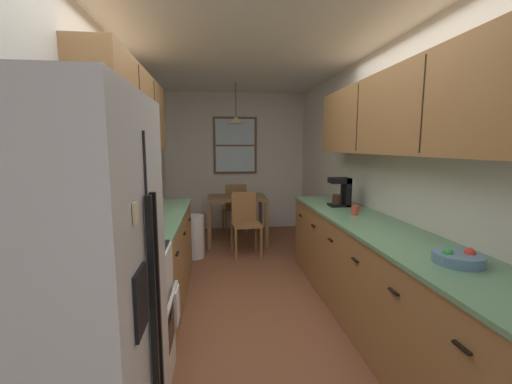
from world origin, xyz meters
TOP-DOWN VIEW (x-y plane):
  - ground_plane at (0.00, 1.00)m, footprint 12.00×12.00m
  - wall_left at (-1.35, 1.00)m, footprint 0.10×9.00m
  - wall_right at (1.35, 1.00)m, footprint 0.10×9.00m
  - wall_back at (0.00, 3.65)m, footprint 4.40×0.10m
  - ceiling_slab at (0.00, 1.00)m, footprint 4.40×9.00m
  - refrigerator at (-0.96, -1.31)m, footprint 0.71×0.77m
  - stove_range at (-0.99, -0.58)m, footprint 0.66×0.65m
  - microwave_over_range at (-1.11, -0.58)m, footprint 0.39×0.57m
  - counter_left at (-1.00, 0.70)m, footprint 0.64×1.92m
  - upper_cabinets_left at (-1.14, 0.65)m, footprint 0.33×2.00m
  - counter_right at (1.00, 0.03)m, footprint 0.64×3.33m
  - upper_cabinets_right at (1.14, -0.02)m, footprint 0.33×3.01m
  - dining_table at (-0.04, 2.67)m, footprint 0.94×0.75m
  - dining_chair_near at (0.05, 2.09)m, footprint 0.44×0.44m
  - dining_chair_far at (-0.04, 3.26)m, footprint 0.45×0.45m
  - pendant_light at (-0.04, 2.67)m, footprint 0.27×0.27m
  - back_window at (-0.01, 3.58)m, footprint 0.80×0.05m
  - trash_bin at (-0.70, 2.01)m, footprint 0.31×0.31m
  - storage_canister at (-1.00, -0.06)m, footprint 0.12×0.12m
  - dish_towel at (-0.64, -0.42)m, footprint 0.02×0.16m
  - coffee_maker at (1.04, 0.92)m, footprint 0.22×0.18m
  - mug_by_coffeemaker at (0.99, 0.46)m, footprint 0.11×0.07m
  - fruit_bowl at (1.01, -0.89)m, footprint 0.27×0.27m
  - table_serving_bowl at (0.06, 2.71)m, footprint 0.17×0.17m

SIDE VIEW (x-z plane):
  - ground_plane at x=0.00m, z-range 0.00..0.00m
  - trash_bin at x=-0.70m, z-range 0.00..0.60m
  - counter_right at x=1.00m, z-range 0.00..0.90m
  - counter_left at x=-1.00m, z-range 0.00..0.90m
  - stove_range at x=-0.99m, z-range -0.08..1.02m
  - dish_towel at x=-0.64m, z-range 0.38..0.62m
  - dining_chair_near at x=0.05m, z-range 0.05..0.95m
  - dining_chair_far at x=-0.04m, z-range 0.05..0.95m
  - dining_table at x=-0.04m, z-range 0.25..1.01m
  - table_serving_bowl at x=0.06m, z-range 0.76..0.82m
  - refrigerator at x=-0.96m, z-range 0.00..1.77m
  - fruit_bowl at x=1.01m, z-range 0.89..0.98m
  - mug_by_coffeemaker at x=0.99m, z-range 0.90..0.99m
  - storage_canister at x=-1.00m, z-range 0.90..1.07m
  - coffee_maker at x=1.04m, z-range 0.91..1.23m
  - wall_left at x=-1.35m, z-range 0.00..2.55m
  - wall_right at x=1.35m, z-range 0.00..2.55m
  - wall_back at x=0.00m, z-range 0.00..2.55m
  - back_window at x=-0.01m, z-range 1.06..2.11m
  - microwave_over_range at x=-1.11m, z-range 1.53..1.83m
  - upper_cabinets_right at x=1.14m, z-range 1.50..2.18m
  - upper_cabinets_left at x=-1.14m, z-range 1.55..2.26m
  - pendant_light at x=-0.04m, z-range 1.67..2.29m
  - ceiling_slab at x=0.00m, z-range 2.55..2.63m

